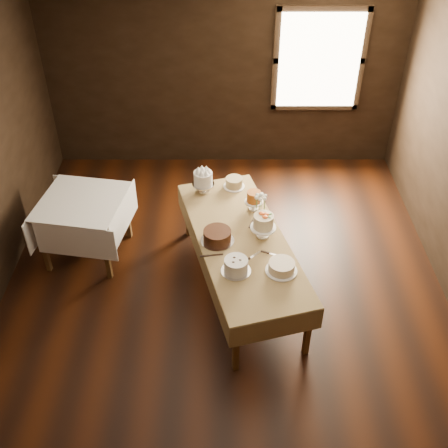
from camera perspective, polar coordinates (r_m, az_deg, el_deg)
floor at (r=6.09m, az=0.00°, el=-8.19°), size 5.00×6.00×0.01m
ceiling at (r=4.48m, az=0.00°, el=17.16°), size 5.00×6.00×0.01m
wall_back at (r=7.79m, az=-0.03°, el=15.63°), size 5.00×0.02×2.80m
window at (r=7.77m, az=10.03°, el=16.60°), size 1.10×0.05×1.30m
display_table at (r=5.81m, az=1.81°, el=-1.93°), size 1.49×2.48×0.72m
side_table at (r=6.46m, az=-14.75°, el=1.74°), size 1.08×1.08×0.79m
cake_meringue at (r=6.39m, az=-2.21°, el=4.39°), size 0.30×0.30×0.28m
cake_speckled at (r=6.51m, az=1.07°, el=4.38°), size 0.26×0.26×0.12m
cake_caramel at (r=6.13m, az=3.16°, el=2.40°), size 0.22×0.22×0.25m
cake_chocolate at (r=5.69m, az=-0.72°, el=-1.31°), size 0.38×0.38×0.14m
cake_flowers at (r=5.74m, az=4.16°, el=-0.29°), size 0.28×0.28×0.28m
cake_swirl at (r=5.34m, az=1.28°, el=-4.47°), size 0.30×0.30×0.15m
cake_cream at (r=5.39m, az=6.10°, el=-4.55°), size 0.32×0.32×0.11m
cake_server_a at (r=5.58m, az=3.33°, el=-3.25°), size 0.19×0.18×0.01m
cake_server_b at (r=5.59m, az=5.54°, el=-3.29°), size 0.23×0.11×0.01m
cake_server_d at (r=6.03m, az=3.15°, el=0.51°), size 0.10×0.23×0.01m
cake_server_e at (r=5.56m, az=-0.86°, el=-3.30°), size 0.24×0.06×0.01m
flower_vase at (r=5.97m, az=3.82°, el=0.90°), size 0.20×0.20×0.15m
flower_bouquet at (r=5.86m, az=3.90°, el=2.40°), size 0.14×0.14×0.20m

